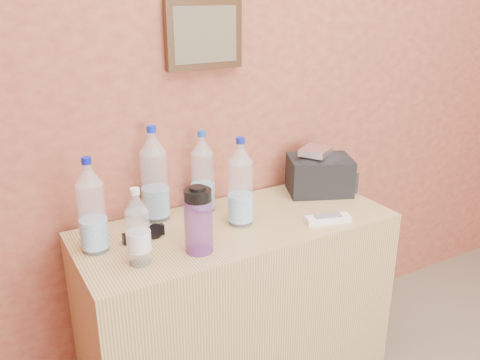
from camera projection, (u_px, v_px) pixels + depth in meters
name	position (u px, v px, depth m)	size (l,w,h in m)	color
picture_frame	(204.00, 34.00, 1.85)	(0.30, 0.03, 0.25)	#382311
dresser	(237.00, 307.00, 2.02)	(1.18, 0.49, 0.74)	tan
pet_large_a	(92.00, 211.00, 1.64)	(0.09, 0.09, 0.33)	white
pet_large_b	(154.00, 179.00, 1.87)	(0.10, 0.10, 0.36)	#C2EAF8
pet_large_c	(203.00, 176.00, 1.95)	(0.09, 0.09, 0.32)	silver
pet_large_d	(240.00, 186.00, 1.84)	(0.09, 0.09, 0.33)	white
pet_small	(138.00, 231.00, 1.58)	(0.07, 0.07, 0.25)	silver
nalgene_bottle	(199.00, 220.00, 1.65)	(0.09, 0.09, 0.23)	#70368E
sunglasses	(144.00, 234.00, 1.76)	(0.15, 0.06, 0.04)	black
ac_remote	(328.00, 219.00, 1.89)	(0.17, 0.05, 0.02)	silver
toiletry_bag	(320.00, 173.00, 2.15)	(0.26, 0.19, 0.18)	#25252B
foil_packet	(316.00, 151.00, 2.10)	(0.13, 0.11, 0.03)	white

